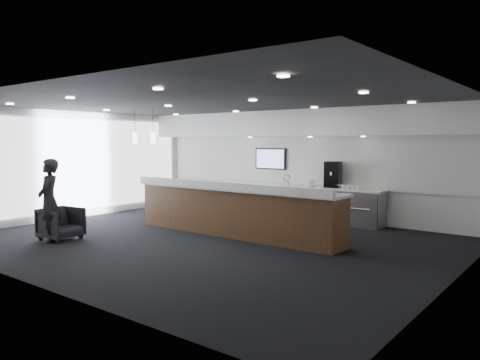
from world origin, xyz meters
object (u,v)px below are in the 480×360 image
Objects in this scene: armchair at (61,224)px; coffee_machine at (333,174)px; lounge_guest at (49,201)px; service_counter at (234,211)px.

coffee_machine is at bearing -39.56° from armchair.
armchair is 0.44× the size of lounge_guest.
service_counter is at bearing 96.95° from lounge_guest.
armchair is at bearing 142.33° from lounge_guest.
lounge_guest reaches higher than service_counter.
lounge_guest is (-2.70, -2.98, 0.32)m from service_counter.
service_counter is 3.14m from coffee_machine.
lounge_guest is (-3.74, -5.85, -0.39)m from coffee_machine.
lounge_guest is at bearing 177.56° from armchair.
lounge_guest is at bearing -131.47° from service_counter.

